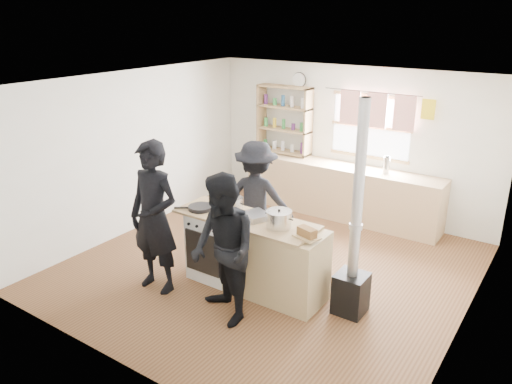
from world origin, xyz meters
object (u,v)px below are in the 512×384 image
(bread_board, at_px, (307,234))
(person_near_right, at_px, (223,250))
(cooking_island, at_px, (255,255))
(thermos, at_px, (386,165))
(roast_tray, at_px, (256,215))
(skillet_greens, at_px, (200,207))
(flue_heater, at_px, (353,262))
(stockpot_counter, at_px, (279,219))
(person_far, at_px, (256,198))
(person_near_left, at_px, (154,218))
(stockpot_stove, at_px, (234,204))

(bread_board, relative_size, person_near_right, 0.19)
(cooking_island, bearing_deg, thermos, 77.54)
(roast_tray, xyz_separation_m, person_near_right, (0.11, -0.79, -0.11))
(roast_tray, height_order, person_near_right, person_near_right)
(thermos, bearing_deg, person_near_right, -98.61)
(skillet_greens, relative_size, bread_board, 1.31)
(skillet_greens, height_order, flue_heater, flue_heater)
(roast_tray, bearing_deg, bread_board, -9.79)
(stockpot_counter, bearing_deg, person_near_right, -109.72)
(thermos, relative_size, skillet_greens, 0.63)
(person_near_right, relative_size, person_far, 1.04)
(person_near_right, height_order, person_far, person_near_right)
(cooking_island, height_order, person_far, person_far)
(person_far, bearing_deg, cooking_island, 104.54)
(cooking_island, distance_m, stockpot_counter, 0.66)
(cooking_island, relative_size, person_near_left, 1.03)
(cooking_island, height_order, stockpot_counter, stockpot_counter)
(thermos, distance_m, stockpot_stove, 2.83)
(person_near_left, relative_size, person_near_right, 1.11)
(stockpot_counter, height_order, flue_heater, flue_heater)
(thermos, bearing_deg, skillet_greens, -115.78)
(skillet_greens, relative_size, flue_heater, 0.17)
(stockpot_counter, distance_m, flue_heater, 0.97)
(stockpot_counter, distance_m, person_far, 1.27)
(roast_tray, distance_m, person_near_left, 1.23)
(thermos, height_order, person_far, person_far)
(thermos, bearing_deg, flue_heater, -76.87)
(roast_tray, distance_m, stockpot_stove, 0.40)
(thermos, relative_size, person_near_right, 0.16)
(skillet_greens, bearing_deg, flue_heater, 7.98)
(skillet_greens, height_order, stockpot_counter, stockpot_counter)
(bread_board, bearing_deg, skillet_greens, -179.38)
(thermos, xyz_separation_m, person_near_left, (-1.64, -3.44, -0.08))
(flue_heater, relative_size, person_near_left, 1.31)
(flue_heater, bearing_deg, bread_board, -150.34)
(thermos, xyz_separation_m, flue_heater, (0.60, -2.59, -0.38))
(cooking_island, distance_m, roast_tray, 0.51)
(flue_heater, distance_m, person_far, 1.91)
(thermos, bearing_deg, stockpot_stove, -111.26)
(bread_board, bearing_deg, roast_tray, 170.21)
(roast_tray, height_order, flue_heater, flue_heater)
(roast_tray, bearing_deg, thermos, 76.83)
(stockpot_counter, xyz_separation_m, person_near_right, (-0.26, -0.73, -0.17))
(thermos, height_order, stockpot_counter, thermos)
(stockpot_stove, bearing_deg, roast_tray, -12.16)
(bread_board, distance_m, person_near_left, 1.87)
(thermos, bearing_deg, cooking_island, -102.46)
(cooking_island, height_order, stockpot_stove, stockpot_stove)
(flue_heater, height_order, person_near_left, flue_heater)
(skillet_greens, relative_size, stockpot_counter, 1.41)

